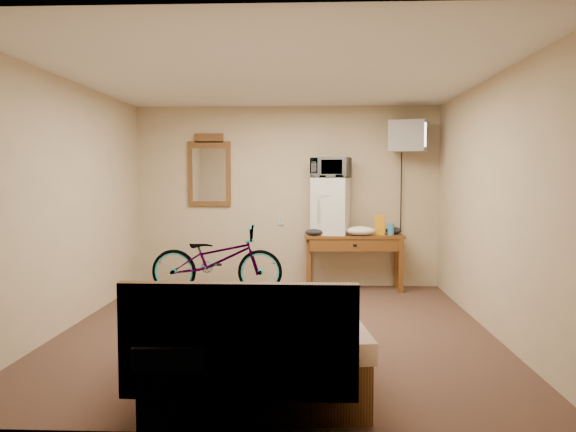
% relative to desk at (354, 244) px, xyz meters
% --- Properties ---
extents(room, '(4.60, 4.64, 2.50)m').
position_rel_desk_xyz_m(room, '(-0.91, -2.00, 0.62)').
color(room, '#3E2A1F').
rests_on(room, ground).
extents(desk, '(1.33, 0.56, 0.75)m').
position_rel_desk_xyz_m(desk, '(0.00, 0.00, 0.00)').
color(desk, brown).
rests_on(desk, floor).
extents(mini_fridge, '(0.55, 0.54, 0.76)m').
position_rel_desk_xyz_m(mini_fridge, '(-0.31, 0.04, 0.50)').
color(mini_fridge, silver).
rests_on(mini_fridge, desk).
extents(microwave, '(0.57, 0.46, 0.27)m').
position_rel_desk_xyz_m(microwave, '(-0.31, 0.04, 1.02)').
color(microwave, silver).
rests_on(microwave, mini_fridge).
extents(snack_bag, '(0.14, 0.10, 0.26)m').
position_rel_desk_xyz_m(snack_bag, '(0.35, 0.02, 0.26)').
color(snack_bag, orange).
rests_on(snack_bag, desk).
extents(blue_cup, '(0.09, 0.09, 0.15)m').
position_rel_desk_xyz_m(blue_cup, '(0.49, -0.00, 0.20)').
color(blue_cup, '#3985C2').
rests_on(blue_cup, desk).
extents(cloth_cream, '(0.39, 0.30, 0.12)m').
position_rel_desk_xyz_m(cloth_cream, '(0.08, -0.09, 0.18)').
color(cloth_cream, white).
rests_on(cloth_cream, desk).
extents(cloth_dark_a, '(0.24, 0.18, 0.09)m').
position_rel_desk_xyz_m(cloth_dark_a, '(-0.53, -0.13, 0.17)').
color(cloth_dark_a, black).
rests_on(cloth_dark_a, desk).
extents(cloth_dark_b, '(0.22, 0.18, 0.10)m').
position_rel_desk_xyz_m(cloth_dark_b, '(0.54, 0.08, 0.17)').
color(cloth_dark_b, black).
rests_on(cloth_dark_b, desk).
extents(crt_television, '(0.57, 0.64, 0.41)m').
position_rel_desk_xyz_m(crt_television, '(0.71, 0.02, 1.43)').
color(crt_television, black).
rests_on(crt_television, room).
extents(wall_mirror, '(0.59, 0.04, 1.00)m').
position_rel_desk_xyz_m(wall_mirror, '(-2.00, 0.27, 0.98)').
color(wall_mirror, brown).
rests_on(wall_mirror, room).
extents(bicycle, '(1.71, 0.61, 0.90)m').
position_rel_desk_xyz_m(bicycle, '(-1.80, -0.31, -0.18)').
color(bicycle, black).
rests_on(bicycle, floor).
extents(bed, '(1.67, 2.09, 0.90)m').
position_rel_desk_xyz_m(bed, '(-1.00, -3.38, -0.33)').
color(bed, brown).
rests_on(bed, floor).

